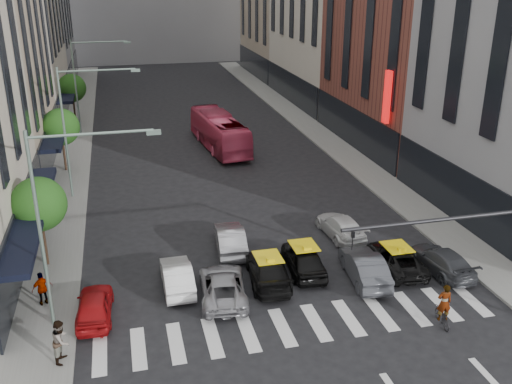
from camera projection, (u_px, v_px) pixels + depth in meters
ground at (314, 344)px, 24.58m from camera, size 160.00×160.00×0.00m
sidewalk_left at (73, 156)px, 49.12m from camera, size 3.00×96.00×0.15m
sidewalk_right at (324, 138)px, 54.23m from camera, size 3.00×96.00×0.15m
tree_near at (39, 204)px, 29.66m from camera, size 2.88×2.88×4.95m
tree_mid at (61, 127)px, 44.13m from camera, size 2.88×2.88×4.95m
tree_far at (72, 88)px, 58.59m from camera, size 2.88×2.88×4.95m
streetlamp_near at (60, 204)px, 23.81m from camera, size 5.38×0.25×9.00m
streetlamp_mid at (78, 115)px, 38.27m from camera, size 5.38×0.25×9.00m
streetlamp_far at (85, 75)px, 52.74m from camera, size 5.38×0.25×9.00m
traffic_signal at (501, 242)px, 23.76m from camera, size 10.10×0.20×6.00m
liberty_sign at (387, 97)px, 43.27m from camera, size 0.30×0.70×4.00m
car_red at (94, 305)px, 26.18m from camera, size 1.78×4.01×1.34m
car_white_front at (177, 276)px, 28.66m from camera, size 1.45×4.15×1.37m
car_silver at (223, 286)px, 27.81m from camera, size 2.71×4.96×1.32m
taxi_left at (268, 270)px, 29.22m from camera, size 2.43×5.01×1.40m
taxi_center at (304, 259)px, 30.22m from camera, size 2.07×4.51×1.50m
car_grey_mid at (365, 267)px, 29.39m from camera, size 2.07×4.69×1.50m
taxi_right at (396, 258)px, 30.50m from camera, size 2.53×4.81×1.29m
car_grey_curb at (442, 260)px, 30.24m from camera, size 2.15×4.60×1.30m
car_row2_left at (230, 239)px, 32.49m from camera, size 1.92×4.57×1.47m
car_row2_right at (341, 226)px, 34.29m from camera, size 2.09×4.60×1.30m
bus at (219, 132)px, 50.81m from camera, size 3.72×11.31×3.09m
motorcycle at (442, 317)px, 25.78m from camera, size 0.77×1.62×0.82m
rider at (446, 292)px, 25.30m from camera, size 0.72×0.53×1.81m
pedestrian_near at (61, 341)px, 22.99m from camera, size 0.91×1.06×1.88m
pedestrian_far at (42, 288)px, 26.94m from camera, size 1.07×0.77×1.69m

